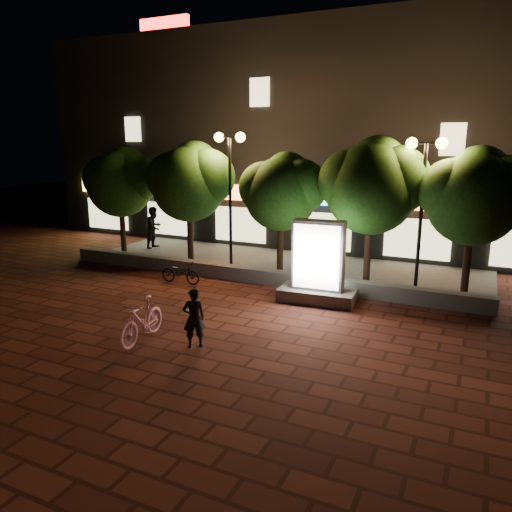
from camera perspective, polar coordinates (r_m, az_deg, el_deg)
The scene contains 16 objects.
ground at distance 14.36m, azimuth -7.44°, elevation -7.05°, with size 80.00×80.00×0.00m, color #5C261D.
retaining_wall at distance 17.60m, azimuth -0.45°, elevation -2.21°, with size 16.00×0.45×0.50m, color slate.
sidewalk at distance 19.86m, azimuth 2.68°, elevation -1.04°, with size 16.00×5.00×0.08m, color slate.
building_block at distance 25.36m, azimuth 8.60°, elevation 13.28°, with size 28.00×8.12×11.30m.
tree_far_left at distance 22.08m, azimuth -15.40°, elevation 8.53°, with size 3.36×2.80×4.63m.
tree_left at distance 19.98m, azimuth -7.66°, elevation 8.86°, with size 3.60×3.00×4.89m.
tree_mid at distance 18.15m, azimuth 3.13°, elevation 7.78°, with size 3.24×2.70×4.50m.
tree_right at distance 17.16m, azimuth 13.53°, elevation 8.28°, with size 3.72×3.10×5.07m.
tree_far_right at distance 16.82m, azimuth 24.27°, elevation 6.70°, with size 3.48×2.90×4.76m.
street_lamp_left at distance 18.73m, azimuth -3.06°, elevation 10.45°, with size 1.26×0.36×5.18m.
street_lamp_right at distance 16.61m, azimuth 19.01°, elevation 8.91°, with size 1.26×0.36×4.98m.
ad_kiosk at distance 15.41m, azimuth 7.26°, elevation -1.53°, with size 2.47×1.35×2.59m.
scooter_pink at distance 12.76m, azimuth -13.13°, elevation -7.31°, with size 0.52×1.84×1.10m, color pink.
rider at distance 12.11m, azimuth -7.25°, elevation -7.18°, with size 0.55×0.36×1.51m, color black.
scooter_parked at distance 17.56m, azimuth -8.80°, elevation -1.91°, with size 0.53×1.52×0.80m, color black.
pedestrian at distance 23.11m, azimuth -11.78°, elevation 3.29°, with size 0.94×0.73×1.93m, color black.
Camera 1 is at (7.36, -11.27, 4.99)m, focal length 34.30 mm.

